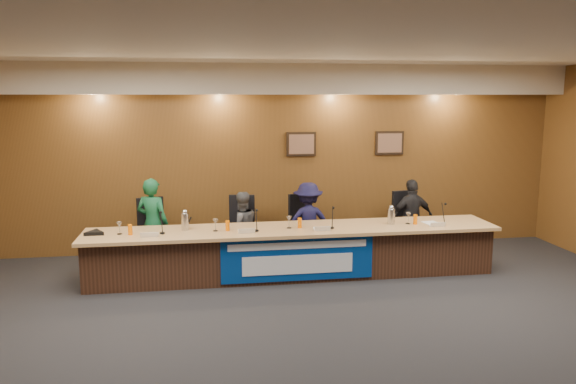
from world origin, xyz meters
name	(u,v)px	position (x,y,z in m)	size (l,w,h in m)	color
floor	(329,344)	(0.00, 0.00, 0.00)	(10.00, 10.00, 0.00)	black
ceiling	(333,43)	(0.00, 0.00, 3.20)	(10.00, 8.00, 0.04)	silver
wall_back	(278,159)	(0.00, 4.00, 1.60)	(10.00, 0.04, 3.20)	brown
soffit	(280,79)	(0.00, 3.75, 2.95)	(10.00, 0.50, 0.50)	beige
dais_body	(293,253)	(0.00, 2.40, 0.35)	(6.00, 0.80, 0.70)	#382014
dais_top	(294,229)	(0.00, 2.35, 0.72)	(6.10, 0.95, 0.05)	tan
banner	(298,259)	(0.00, 1.99, 0.38)	(2.20, 0.02, 0.65)	navy
banner_text_upper	(298,246)	(0.00, 1.97, 0.58)	(2.00, 0.01, 0.10)	silver
banner_text_lower	(298,264)	(0.00, 1.97, 0.30)	(1.60, 0.01, 0.28)	silver
wall_photo_left	(301,144)	(0.40, 3.97, 1.85)	(0.52, 0.04, 0.42)	black
wall_photo_right	(389,143)	(2.00, 3.97, 1.85)	(0.52, 0.04, 0.42)	black
panelist_a	(153,224)	(-2.10, 3.12, 0.71)	(0.52, 0.34, 1.43)	#14542F
panelist_b	(241,228)	(-0.72, 3.12, 0.59)	(0.57, 0.45, 1.18)	#494A4E
panelist_c	(308,222)	(0.36, 3.12, 0.65)	(0.84, 0.48, 1.30)	black
panelist_d	(412,218)	(2.14, 3.12, 0.66)	(0.77, 0.32, 1.31)	black
office_chair_a	(154,237)	(-2.10, 3.22, 0.48)	(0.48, 0.48, 0.08)	black
office_chair_b	(241,233)	(-0.72, 3.22, 0.48)	(0.48, 0.48, 0.08)	black
office_chair_c	(307,231)	(0.36, 3.22, 0.48)	(0.48, 0.48, 0.08)	black
office_chair_d	(409,227)	(2.14, 3.22, 0.48)	(0.48, 0.48, 0.08)	black
nameplate_a	(149,234)	(-2.07, 2.09, 0.80)	(0.24, 0.06, 0.09)	white
microphone_a	(162,233)	(-1.90, 2.28, 0.76)	(0.07, 0.07, 0.02)	black
juice_glass_a	(130,230)	(-2.34, 2.28, 0.82)	(0.06, 0.06, 0.15)	#FD7000
water_glass_a	(119,228)	(-2.50, 2.34, 0.84)	(0.08, 0.08, 0.18)	silver
nameplate_b	(247,230)	(-0.72, 2.11, 0.80)	(0.24, 0.06, 0.09)	white
microphone_b	(256,231)	(-0.57, 2.22, 0.76)	(0.07, 0.07, 0.02)	black
juice_glass_b	(228,226)	(-0.98, 2.32, 0.82)	(0.06, 0.06, 0.15)	#FD7000
water_glass_b	(215,225)	(-1.15, 2.32, 0.84)	(0.08, 0.08, 0.18)	silver
nameplate_c	(322,228)	(0.38, 2.08, 0.80)	(0.24, 0.06, 0.09)	white
microphone_c	(332,228)	(0.55, 2.23, 0.76)	(0.07, 0.07, 0.02)	black
juice_glass_c	(300,223)	(0.09, 2.33, 0.82)	(0.06, 0.06, 0.15)	#FD7000
water_glass_c	(289,222)	(-0.07, 2.33, 0.84)	(0.08, 0.08, 0.18)	silver
nameplate_d	(438,224)	(2.13, 2.07, 0.80)	(0.24, 0.06, 0.09)	white
microphone_d	(442,223)	(2.28, 2.25, 0.76)	(0.07, 0.07, 0.02)	black
juice_glass_d	(415,219)	(1.87, 2.29, 0.82)	(0.06, 0.06, 0.15)	#FD7000
water_glass_d	(408,218)	(1.77, 2.33, 0.84)	(0.08, 0.08, 0.18)	silver
carafe_left	(185,222)	(-1.59, 2.45, 0.87)	(0.11, 0.11, 0.25)	silver
carafe_right	(391,217)	(1.50, 2.35, 0.87)	(0.11, 0.11, 0.23)	silver
speakerphone	(95,233)	(-2.84, 2.38, 0.78)	(0.32, 0.32, 0.05)	black
paper_stack	(432,223)	(2.15, 2.31, 0.75)	(0.22, 0.30, 0.01)	white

